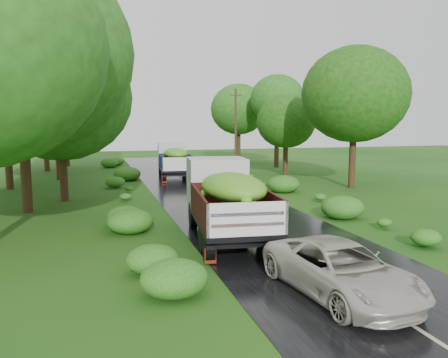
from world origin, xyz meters
name	(u,v)px	position (x,y,z in m)	size (l,w,h in m)	color
ground	(327,272)	(0.00, 0.00, 0.00)	(120.00, 120.00, 0.00)	#0F450E
road	(265,232)	(0.00, 5.00, 0.01)	(6.50, 80.00, 0.02)	black
road_lines	(257,226)	(0.00, 6.00, 0.02)	(0.12, 69.60, 0.00)	#BFB78C
truck_near	(225,195)	(-1.81, 4.64, 1.66)	(3.21, 7.20, 2.93)	black
truck_far	(174,159)	(-0.53, 23.46, 1.57)	(2.86, 6.76, 2.77)	black
car	(340,269)	(-0.62, -1.70, 0.70)	(2.24, 4.86, 1.35)	#BDB6A8
utility_pole	(236,130)	(5.15, 24.97, 3.78)	(1.25, 0.48, 7.34)	#382616
trees_left	(34,82)	(-10.25, 19.79, 7.03)	(7.91, 34.96, 9.95)	black
trees_right	(285,106)	(9.66, 24.71, 5.89)	(5.41, 23.99, 8.24)	black
shrubs	(210,191)	(0.00, 14.00, 0.35)	(11.90, 44.00, 0.70)	#145815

